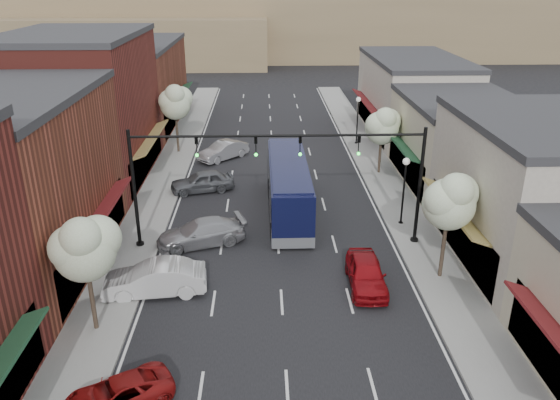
{
  "coord_description": "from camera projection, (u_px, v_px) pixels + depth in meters",
  "views": [
    {
      "loc": [
        -0.79,
        -20.41,
        14.67
      ],
      "look_at": [
        0.16,
        9.55,
        2.2
      ],
      "focal_mm": 35.0,
      "sensor_mm": 36.0,
      "label": 1
    }
  ],
  "objects": [
    {
      "name": "ground",
      "position": [
        283.0,
        327.0,
        24.49
      ],
      "size": [
        160.0,
        160.0,
        0.0
      ],
      "primitive_type": "plane",
      "color": "black",
      "rests_on": "ground"
    },
    {
      "name": "sidewalk_left",
      "position": [
        164.0,
        182.0,
        41.29
      ],
      "size": [
        2.8,
        73.0,
        0.15
      ],
      "primitive_type": "cube",
      "color": "gray",
      "rests_on": "ground"
    },
    {
      "name": "sidewalk_right",
      "position": [
        384.0,
        179.0,
        41.78
      ],
      "size": [
        2.8,
        73.0,
        0.15
      ],
      "primitive_type": "cube",
      "color": "gray",
      "rests_on": "ground"
    },
    {
      "name": "curb_left",
      "position": [
        182.0,
        182.0,
        41.33
      ],
      "size": [
        0.25,
        73.0,
        0.17
      ],
      "primitive_type": "cube",
      "color": "gray",
      "rests_on": "ground"
    },
    {
      "name": "curb_right",
      "position": [
        366.0,
        180.0,
        41.74
      ],
      "size": [
        0.25,
        73.0,
        0.17
      ],
      "primitive_type": "cube",
      "color": "gray",
      "rests_on": "ground"
    },
    {
      "name": "bldg_left_midnear",
      "position": [
        1.0,
        186.0,
        27.83
      ],
      "size": [
        10.14,
        14.1,
        9.4
      ],
      "color": "brown",
      "rests_on": "ground"
    },
    {
      "name": "bldg_left_midfar",
      "position": [
        82.0,
        109.0,
        40.46
      ],
      "size": [
        10.14,
        14.1,
        10.9
      ],
      "color": "maroon",
      "rests_on": "ground"
    },
    {
      "name": "bldg_left_far",
      "position": [
        131.0,
        85.0,
        55.7
      ],
      "size": [
        10.14,
        18.1,
        8.4
      ],
      "color": "brown",
      "rests_on": "ground"
    },
    {
      "name": "bldg_right_midnear",
      "position": [
        537.0,
        193.0,
        28.93
      ],
      "size": [
        9.14,
        12.1,
        7.9
      ],
      "color": "#B8AE9E",
      "rests_on": "ground"
    },
    {
      "name": "bldg_right_midfar",
      "position": [
        459.0,
        142.0,
        40.29
      ],
      "size": [
        9.14,
        12.1,
        6.4
      ],
      "color": "#BEB597",
      "rests_on": "ground"
    },
    {
      "name": "bldg_right_far",
      "position": [
        412.0,
        96.0,
        53.02
      ],
      "size": [
        9.14,
        16.1,
        7.4
      ],
      "color": "#B8AE9E",
      "rests_on": "ground"
    },
    {
      "name": "hill_far",
      "position": [
        266.0,
        22.0,
        105.25
      ],
      "size": [
        120.0,
        30.0,
        12.0
      ],
      "primitive_type": "cube",
      "color": "#7A6647",
      "rests_on": "ground"
    },
    {
      "name": "hill_near",
      "position": [
        122.0,
        40.0,
        94.21
      ],
      "size": [
        50.0,
        20.0,
        8.0
      ],
      "primitive_type": "cube",
      "color": "#7A6647",
      "rests_on": "ground"
    },
    {
      "name": "signal_mast_right",
      "position": [
        379.0,
        169.0,
        30.26
      ],
      "size": [
        8.22,
        0.46,
        7.0
      ],
      "color": "black",
      "rests_on": "ground"
    },
    {
      "name": "signal_mast_left",
      "position": [
        176.0,
        171.0,
        29.94
      ],
      "size": [
        8.22,
        0.46,
        7.0
      ],
      "color": "black",
      "rests_on": "ground"
    },
    {
      "name": "tree_right_near",
      "position": [
        451.0,
        199.0,
        26.67
      ],
      "size": [
        2.85,
        2.65,
        5.95
      ],
      "color": "#47382B",
      "rests_on": "ground"
    },
    {
      "name": "tree_right_far",
      "position": [
        383.0,
        125.0,
        41.61
      ],
      "size": [
        2.85,
        2.65,
        5.43
      ],
      "color": "#47382B",
      "rests_on": "ground"
    },
    {
      "name": "tree_left_near",
      "position": [
        85.0,
        246.0,
        22.58
      ],
      "size": [
        2.85,
        2.65,
        5.69
      ],
      "color": "#47382B",
      "rests_on": "ground"
    },
    {
      "name": "tree_left_far",
      "position": [
        175.0,
        101.0,
        46.43
      ],
      "size": [
        2.85,
        2.65,
        6.13
      ],
      "color": "#47382B",
      "rests_on": "ground"
    },
    {
      "name": "lamp_post_near",
      "position": [
        405.0,
        180.0,
        33.26
      ],
      "size": [
        0.44,
        0.44,
        4.44
      ],
      "color": "black",
      "rests_on": "ground"
    },
    {
      "name": "lamp_post_far",
      "position": [
        358.0,
        113.0,
        49.41
      ],
      "size": [
        0.44,
        0.44,
        4.44
      ],
      "color": "black",
      "rests_on": "ground"
    },
    {
      "name": "coach_bus",
      "position": [
        288.0,
        186.0,
        35.66
      ],
      "size": [
        2.58,
        11.38,
        3.48
      ],
      "rotation": [
        0.0,
        0.0,
        0.01
      ],
      "color": "black",
      "rests_on": "ground"
    },
    {
      "name": "red_hatchback",
      "position": [
        366.0,
        273.0,
        27.37
      ],
      "size": [
        1.92,
        4.51,
        1.52
      ],
      "primitive_type": "imported",
      "rotation": [
        0.0,
        0.0,
        -0.03
      ],
      "color": "maroon",
      "rests_on": "ground"
    },
    {
      "name": "parked_car_a",
      "position": [
        117.0,
        395.0,
        19.75
      ],
      "size": [
        4.41,
        3.61,
        1.12
      ],
      "primitive_type": "imported",
      "rotation": [
        0.0,
        0.0,
        -1.05
      ],
      "color": "maroon",
      "rests_on": "ground"
    },
    {
      "name": "parked_car_b",
      "position": [
        155.0,
        279.0,
        26.74
      ],
      "size": [
        5.17,
        2.28,
        1.65
      ],
      "primitive_type": "imported",
      "rotation": [
        0.0,
        0.0,
        -1.46
      ],
      "color": "silver",
      "rests_on": "ground"
    },
    {
      "name": "parked_car_c",
      "position": [
        201.0,
        233.0,
        31.67
      ],
      "size": [
        5.53,
        3.6,
        1.49
      ],
      "primitive_type": "imported",
      "rotation": [
        0.0,
        0.0,
        -1.25
      ],
      "color": "#9E9FA3",
      "rests_on": "ground"
    },
    {
      "name": "parked_car_d",
      "position": [
        202.0,
        181.0,
        39.43
      ],
      "size": [
        4.87,
        2.98,
        1.55
      ],
      "primitive_type": "imported",
      "rotation": [
        0.0,
        0.0,
        -1.3
      ],
      "color": "#54565B",
      "rests_on": "ground"
    },
    {
      "name": "parked_car_e",
      "position": [
        223.0,
        151.0,
        46.31
      ],
      "size": [
        4.4,
        4.4,
        1.52
      ],
      "primitive_type": "imported",
      "rotation": [
        0.0,
        0.0,
        -0.79
      ],
      "color": "#A7A7AC",
      "rests_on": "ground"
    }
  ]
}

